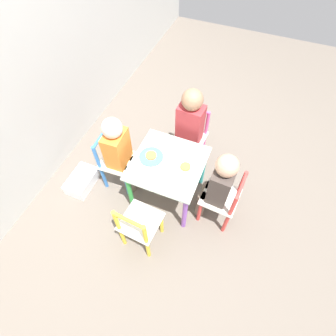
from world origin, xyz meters
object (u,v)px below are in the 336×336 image
Objects in this scene: child_right at (189,125)px; plate_front at (185,168)px; chair_yellow at (139,226)px; chair_blue at (116,161)px; chair_red at (223,199)px; storage_bin at (82,181)px; child_back at (120,150)px; kids_table at (168,169)px; chair_pink at (190,138)px; child_front at (219,184)px; plate_back at (151,156)px.

child_right is 0.41m from plate_front.
child_right reaches higher than chair_yellow.
chair_red is at bearing -93.32° from chair_blue.
child_right reaches higher than storage_bin.
child_right is at bearing 15.67° from plate_front.
kids_table is at bearing -90.00° from child_back.
chair_red is 0.64m from chair_yellow.
chair_pink is at bearing -48.10° from chair_blue.
chair_blue is 0.60m from chair_yellow.
chair_blue and chair_pink have the same top height.
child_front is 0.52m from plate_back.
kids_table is 3.19× the size of plate_front.
chair_pink is at bearing 90.00° from child_right.
child_back reaches higher than kids_table.
child_back is at bearing -90.00° from chair_blue.
chair_blue is 1.81× the size of storage_bin.
child_right is at bearing -51.74° from chair_blue.
child_front is (-0.48, -0.36, 0.18)m from chair_pink.
chair_red is 0.64m from child_right.
plate_front is at bearing -92.05° from child_front.
child_back reaches higher than chair_red.
chair_pink is at bearing -89.67° from chair_yellow.
plate_front is at bearing -90.69° from child_back.
chair_red reaches higher than storage_bin.
chair_yellow reaches higher than kids_table.
storage_bin is at bearing -78.24° from chair_red.
chair_yellow is at bearing 159.72° from plate_front.
child_right is at bearing -89.69° from chair_yellow.
plate_front is (0.03, 0.32, 0.20)m from chair_red.
chair_red is at bearing -95.58° from plate_front.
child_front reaches higher than plate_front.
kids_table is 0.95× the size of chair_blue.
child_front is (0.42, -0.42, 0.18)m from chair_yellow.
chair_yellow is at bearing -90.33° from chair_pink.
plate_back is at bearing -72.04° from storage_bin.
child_right reaches higher than child_front.
child_front is (-0.03, -0.39, 0.06)m from kids_table.
chair_yellow reaches higher than storage_bin.
plate_back is (0.45, 0.10, 0.20)m from chair_yellow.
storage_bin is at bearing -77.59° from child_front.
child_back is at bearing -86.68° from child_front.
chair_yellow is at bearing -138.44° from chair_blue.
chair_red is 1.00× the size of chair_pink.
child_front is (-0.01, -0.78, -0.00)m from child_back.
kids_table is 0.16m from plate_front.
chair_yellow is (-0.45, 0.03, -0.11)m from kids_table.
child_front is at bearing -92.93° from plate_back.
child_front is at bearing -81.53° from storage_bin.
chair_pink is 3.02× the size of plate_back.
plate_back is (-0.39, 0.16, -0.02)m from child_right.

